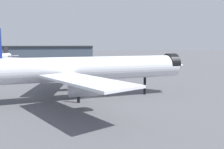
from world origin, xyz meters
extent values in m
plane|color=#56565B|center=(0.00, 0.00, 0.00)|extent=(900.00, 900.00, 0.00)
cylinder|color=silver|center=(-1.88, -1.70, 7.82)|extent=(53.22, 8.90, 6.02)
cone|color=silver|center=(24.56, -3.15, 7.82)|extent=(6.93, 6.25, 5.90)
cylinder|color=black|center=(23.36, -3.08, 8.27)|extent=(3.04, 6.22, 6.08)
cube|color=silver|center=(-5.17, 13.43, 7.07)|extent=(16.50, 25.29, 0.48)
cylinder|color=#B7BAC1|center=(-4.05, 10.50, 5.08)|extent=(7.59, 3.71, 3.31)
cube|color=silver|center=(-6.80, -16.38, 7.07)|extent=(14.31, 25.21, 0.48)
cylinder|color=#B7BAC1|center=(-5.37, -13.60, 5.08)|extent=(7.59, 3.71, 3.31)
cylinder|color=black|center=(15.04, -2.63, 2.41)|extent=(0.72, 0.72, 4.81)
cylinder|color=black|center=(-4.36, 1.60, 2.41)|extent=(0.72, 0.72, 4.81)
cylinder|color=black|center=(-4.70, -4.71, 2.41)|extent=(0.72, 0.72, 4.81)
cone|color=silver|center=(-17.26, 137.50, 5.37)|extent=(6.27, 6.65, 3.92)
cube|color=silver|center=(-17.80, 116.68, 4.85)|extent=(16.54, 18.75, 0.33)
cylinder|color=#B7BAC1|center=(-20.19, 117.13, 3.49)|extent=(5.14, 6.05, 2.27)
cube|color=black|center=(-19.13, 134.78, 8.67)|extent=(3.14, 4.31, 6.61)
cube|color=silver|center=(-14.75, 132.77, 5.78)|extent=(8.22, 7.27, 0.25)
cube|color=silver|center=(-22.58, 138.15, 5.78)|extent=(8.22, 7.27, 0.25)
cube|color=black|center=(-8.46, 32.86, 0.50)|extent=(3.48, 2.29, 0.30)
cube|color=#E5B70C|center=(-9.40, 32.64, 1.25)|extent=(1.61, 1.85, 1.20)
cube|color=#1E2D38|center=(-9.96, 32.51, 1.49)|extent=(0.39, 1.33, 0.60)
cube|color=#E5B70C|center=(-7.90, 32.99, 1.10)|extent=(2.24, 2.00, 0.90)
cylinder|color=black|center=(-9.37, 31.82, 0.35)|extent=(0.75, 0.43, 0.70)
cylinder|color=black|center=(-9.74, 33.38, 0.35)|extent=(0.75, 0.43, 0.70)
cylinder|color=black|center=(-7.19, 32.34, 0.35)|extent=(0.75, 0.43, 0.70)
cylinder|color=black|center=(-7.56, 33.90, 0.35)|extent=(0.75, 0.43, 0.70)
camera|label=1|loc=(-20.53, -60.36, 13.94)|focal=39.11mm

